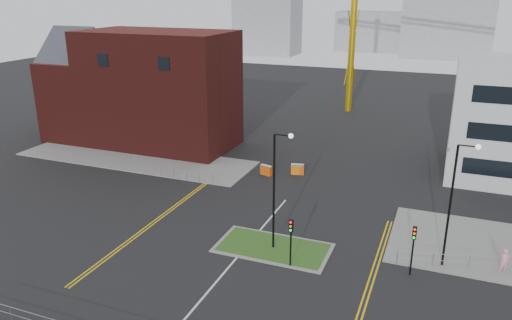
% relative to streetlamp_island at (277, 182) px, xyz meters
% --- Properties ---
extents(ground, '(200.00, 200.00, 0.00)m').
position_rel_streetlamp_island_xyz_m(ground, '(-2.22, -8.00, -5.41)').
color(ground, black).
rests_on(ground, ground).
extents(pavement_left, '(28.00, 8.00, 0.12)m').
position_rel_streetlamp_island_xyz_m(pavement_left, '(-22.22, 14.00, -5.35)').
color(pavement_left, slate).
rests_on(pavement_left, ground).
extents(island_kerb, '(8.60, 4.60, 0.08)m').
position_rel_streetlamp_island_xyz_m(island_kerb, '(-0.22, 0.00, -5.37)').
color(island_kerb, slate).
rests_on(island_kerb, ground).
extents(grass_island, '(8.00, 4.00, 0.12)m').
position_rel_streetlamp_island_xyz_m(grass_island, '(-0.22, 0.00, -5.35)').
color(grass_island, '#244F1A').
rests_on(grass_island, ground).
extents(brick_building, '(24.20, 10.07, 14.24)m').
position_rel_streetlamp_island_xyz_m(brick_building, '(-25.19, 20.00, 1.44)').
color(brick_building, '#481412').
rests_on(brick_building, ground).
extents(streetlamp_island, '(1.46, 0.36, 9.18)m').
position_rel_streetlamp_island_xyz_m(streetlamp_island, '(0.00, 0.00, 0.00)').
color(streetlamp_island, black).
rests_on(streetlamp_island, ground).
extents(streetlamp_right_near, '(1.46, 0.36, 9.18)m').
position_rel_streetlamp_island_xyz_m(streetlamp_right_near, '(12.00, 2.00, 0.00)').
color(streetlamp_right_near, black).
rests_on(streetlamp_right_near, ground).
extents(traffic_light_island, '(0.28, 0.33, 3.65)m').
position_rel_streetlamp_island_xyz_m(traffic_light_island, '(1.78, -2.02, -2.85)').
color(traffic_light_island, black).
rests_on(traffic_light_island, ground).
extents(traffic_light_right, '(0.28, 0.33, 3.65)m').
position_rel_streetlamp_island_xyz_m(traffic_light_right, '(9.78, -0.02, -2.85)').
color(traffic_light_right, black).
rests_on(traffic_light_right, ground).
extents(railing_left, '(6.05, 0.05, 1.10)m').
position_rel_streetlamp_island_xyz_m(railing_left, '(-13.22, 10.00, -4.67)').
color(railing_left, gray).
rests_on(railing_left, ground).
extents(centre_line, '(0.15, 30.00, 0.01)m').
position_rel_streetlamp_island_xyz_m(centre_line, '(-2.22, -6.00, -5.41)').
color(centre_line, silver).
rests_on(centre_line, ground).
extents(yellow_left_a, '(0.12, 24.00, 0.01)m').
position_rel_streetlamp_island_xyz_m(yellow_left_a, '(-11.22, 2.00, -5.41)').
color(yellow_left_a, gold).
rests_on(yellow_left_a, ground).
extents(yellow_left_b, '(0.12, 24.00, 0.01)m').
position_rel_streetlamp_island_xyz_m(yellow_left_b, '(-10.92, 2.00, -5.41)').
color(yellow_left_b, gold).
rests_on(yellow_left_b, ground).
extents(yellow_right_a, '(0.12, 20.00, 0.01)m').
position_rel_streetlamp_island_xyz_m(yellow_right_a, '(7.28, -2.00, -5.41)').
color(yellow_right_a, gold).
rests_on(yellow_right_a, ground).
extents(yellow_right_b, '(0.12, 20.00, 0.01)m').
position_rel_streetlamp_island_xyz_m(yellow_right_b, '(7.58, -2.00, -5.41)').
color(yellow_right_b, gold).
rests_on(yellow_right_b, ground).
extents(skyline_a, '(18.00, 12.00, 22.00)m').
position_rel_streetlamp_island_xyz_m(skyline_a, '(-42.22, 112.00, 5.59)').
color(skyline_a, gray).
rests_on(skyline_a, ground).
extents(skyline_b, '(24.00, 12.00, 16.00)m').
position_rel_streetlamp_island_xyz_m(skyline_b, '(7.78, 122.00, 2.59)').
color(skyline_b, gray).
rests_on(skyline_b, ground).
extents(skyline_d, '(30.00, 12.00, 12.00)m').
position_rel_streetlamp_island_xyz_m(skyline_d, '(-10.22, 132.00, 0.59)').
color(skyline_d, gray).
rests_on(skyline_d, ground).
extents(pedestrian, '(0.77, 0.68, 1.77)m').
position_rel_streetlamp_island_xyz_m(pedestrian, '(15.77, 2.67, -4.53)').
color(pedestrian, '#F8A1B2').
rests_on(pedestrian, ground).
extents(barrier_left, '(1.40, 0.73, 1.13)m').
position_rel_streetlamp_island_xyz_m(barrier_left, '(-3.22, 16.00, -4.80)').
color(barrier_left, orange).
rests_on(barrier_left, ground).
extents(barrier_mid, '(1.35, 0.75, 1.08)m').
position_rel_streetlamp_island_xyz_m(barrier_mid, '(-6.22, 14.56, -4.83)').
color(barrier_mid, '#C94D0B').
rests_on(barrier_mid, ground).
extents(barrier_right, '(1.19, 0.49, 0.97)m').
position_rel_streetlamp_island_xyz_m(barrier_right, '(-3.22, 16.00, -4.89)').
color(barrier_right, '#FF430E').
rests_on(barrier_right, ground).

